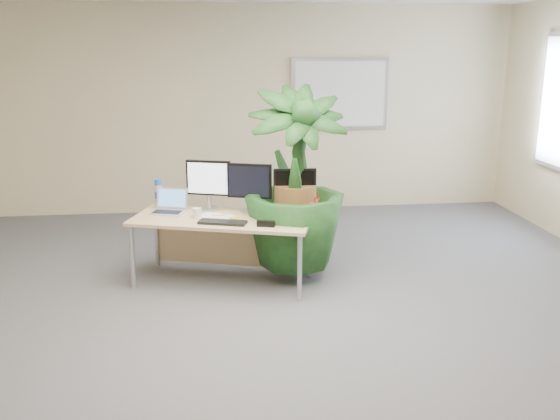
{
  "coord_description": "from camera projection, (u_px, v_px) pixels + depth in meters",
  "views": [
    {
      "loc": [
        -0.56,
        -4.25,
        2.2
      ],
      "look_at": [
        -0.02,
        0.35,
        0.96
      ],
      "focal_mm": 40.0,
      "sensor_mm": 36.0,
      "label": 1
    }
  ],
  "objects": [
    {
      "name": "stapler",
      "position": [
        266.0,
        224.0,
        5.49
      ],
      "size": [
        0.16,
        0.09,
        0.05
      ],
      "primitive_type": "cube",
      "rotation": [
        0.0,
        0.0,
        -0.3
      ],
      "color": "black",
      "rests_on": "desk"
    },
    {
      "name": "floor_plant",
      "position": [
        295.0,
        203.0,
        5.85
      ],
      "size": [
        0.94,
        0.94,
        1.5
      ],
      "primitive_type": "imported",
      "rotation": [
        0.0,
        0.0,
        0.13
      ],
      "color": "#153412",
      "rests_on": "floor"
    },
    {
      "name": "monitor_right",
      "position": [
        250.0,
        185.0,
        5.88
      ],
      "size": [
        0.42,
        0.19,
        0.47
      ],
      "color": "#AFAFB4",
      "rests_on": "desk"
    },
    {
      "name": "orange_pen",
      "position": [
        218.0,
        216.0,
        5.79
      ],
      "size": [
        0.13,
        0.02,
        0.01
      ],
      "primitive_type": "cylinder",
      "rotation": [
        0.0,
        1.57,
        0.08
      ],
      "color": "orange",
      "rests_on": "spiral_notebook"
    },
    {
      "name": "floor",
      "position": [
        288.0,
        344.0,
        4.71
      ],
      "size": [
        8.0,
        8.0,
        0.0
      ],
      "primitive_type": "plane",
      "color": "#4C4B51",
      "rests_on": "ground"
    },
    {
      "name": "spiral_notebook",
      "position": [
        215.0,
        217.0,
        5.77
      ],
      "size": [
        0.38,
        0.35,
        0.01
      ],
      "primitive_type": "cube",
      "rotation": [
        0.0,
        0.0,
        -0.56
      ],
      "color": "silver",
      "rests_on": "desk"
    },
    {
      "name": "back_wall",
      "position": [
        249.0,
        110.0,
        8.2
      ],
      "size": [
        7.0,
        0.04,
        2.7
      ],
      "primitive_type": "cube",
      "color": "beige",
      "rests_on": "floor"
    },
    {
      "name": "whiteboard",
      "position": [
        340.0,
        94.0,
        8.25
      ],
      "size": [
        1.3,
        0.04,
        0.95
      ],
      "color": "#BABABF",
      "rests_on": "back_wall"
    },
    {
      "name": "coffee_mug",
      "position": [
        197.0,
        213.0,
        5.76
      ],
      "size": [
        0.12,
        0.08,
        0.09
      ],
      "color": "silver",
      "rests_on": "desk"
    },
    {
      "name": "keyboard",
      "position": [
        223.0,
        222.0,
        5.59
      ],
      "size": [
        0.45,
        0.27,
        0.02
      ],
      "primitive_type": "cube",
      "rotation": [
        0.0,
        0.0,
        -0.3
      ],
      "color": "black",
      "rests_on": "desk"
    },
    {
      "name": "laptop",
      "position": [
        170.0,
        206.0,
        5.96
      ],
      "size": [
        0.37,
        0.35,
        0.22
      ],
      "color": "silver",
      "rests_on": "desk"
    },
    {
      "name": "monitor_dark",
      "position": [
        295.0,
        189.0,
        5.8
      ],
      "size": [
        0.4,
        0.18,
        0.44
      ],
      "color": "#AFAFB4",
      "rests_on": "desk"
    },
    {
      "name": "water_bottle",
      "position": [
        158.0,
        194.0,
        6.12
      ],
      "size": [
        0.07,
        0.07,
        0.28
      ],
      "color": "silver",
      "rests_on": "desk"
    },
    {
      "name": "monitor_left",
      "position": [
        209.0,
        182.0,
        5.98
      ],
      "size": [
        0.43,
        0.2,
        0.48
      ],
      "color": "#AFAFB4",
      "rests_on": "desk"
    },
    {
      "name": "desk",
      "position": [
        225.0,
        229.0,
        5.89
      ],
      "size": [
        1.79,
        1.16,
        0.64
      ],
      "color": "tan",
      "rests_on": "floor"
    },
    {
      "name": "letter_tray",
      "position": [
        301.0,
        209.0,
        5.82
      ],
      "size": [
        0.37,
        0.32,
        0.15
      ],
      "color": "maroon",
      "rests_on": "desk"
    },
    {
      "name": "yellow_highlighter",
      "position": [
        235.0,
        219.0,
        5.72
      ],
      "size": [
        0.12,
        0.06,
        0.02
      ],
      "primitive_type": "cylinder",
      "rotation": [
        0.0,
        1.57,
        -0.35
      ],
      "color": "yellow",
      "rests_on": "desk"
    }
  ]
}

